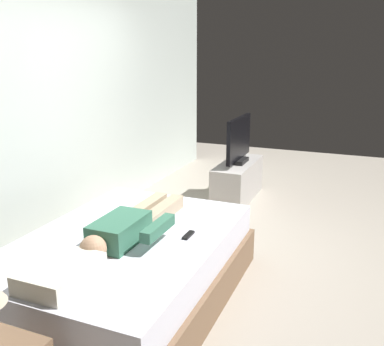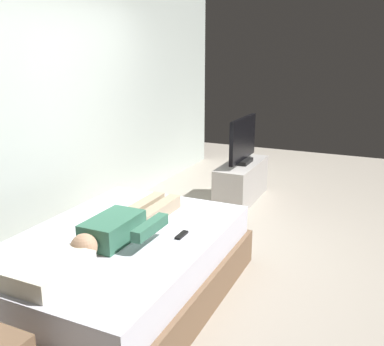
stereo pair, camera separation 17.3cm
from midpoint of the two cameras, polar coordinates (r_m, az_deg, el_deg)
name	(u,v)px [view 1 (the left image)]	position (r m, az deg, el deg)	size (l,w,h in m)	color
ground_plane	(207,257)	(4.12, 0.73, -11.24)	(10.00, 10.00, 0.00)	#ADA393
back_wall	(82,98)	(4.85, -15.49, 9.64)	(6.40, 0.10, 2.80)	silver
bed	(126,269)	(3.42, -10.24, -12.52)	(2.10, 1.48, 0.54)	brown
pillow	(61,273)	(2.75, -18.94, -12.56)	(0.48, 0.34, 0.12)	silver
person	(131,225)	(3.27, -9.69, -6.91)	(1.26, 0.46, 0.18)	#387056
remote	(188,235)	(3.24, -2.04, -8.30)	(0.15, 0.04, 0.02)	black
tv_stand	(238,181)	(5.62, 5.24, -1.07)	(1.10, 0.40, 0.50)	#B7B2AD
tv	(239,141)	(5.49, 5.38, 4.28)	(0.88, 0.20, 0.59)	black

